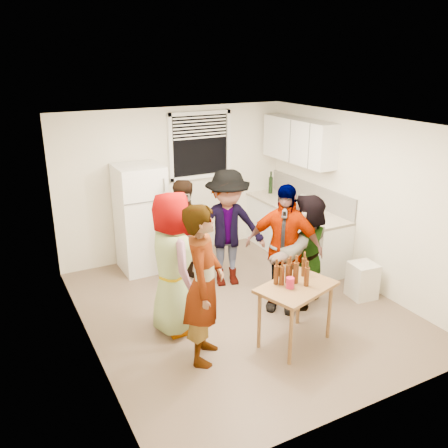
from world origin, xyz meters
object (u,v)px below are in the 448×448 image
refrigerator (141,219)px  guest_grey (175,328)px  serving_table (293,342)px  guest_back_left (188,281)px  beer_bottle_counter (314,217)px  blue_cup (314,223)px  guest_black (281,307)px  kettle (295,207)px  trash_bin (362,281)px  guest_orange (303,302)px  wine_bottle (270,193)px  beer_bottle_table (295,283)px  guest_back_right (227,283)px  guest_stripe (205,356)px  red_cup (290,288)px

refrigerator → guest_grey: 2.12m
refrigerator → guest_grey: (-0.24, -1.93, -0.85)m
serving_table → guest_back_left: (-0.46, 2.11, 0.00)m
guest_grey → beer_bottle_counter: bearing=-75.9°
blue_cup → guest_back_left: (-1.74, 0.78, -0.90)m
refrigerator → guest_back_left: size_ratio=1.07×
guest_black → blue_cup: bearing=77.6°
guest_black → guest_back_left: bearing=167.8°
kettle → beer_bottle_counter: beer_bottle_counter is taller
trash_bin → serving_table: size_ratio=0.57×
guest_orange → refrigerator: bearing=-82.1°
beer_bottle_counter → serving_table: (-1.44, -1.54, -0.90)m
serving_table → blue_cup: bearing=46.1°
refrigerator → wine_bottle: refrigerator is taller
refrigerator → trash_bin: refrigerator is taller
beer_bottle_table → wine_bottle: bearing=62.1°
kettle → beer_bottle_counter: size_ratio=0.88×
kettle → guest_back_right: (-1.45, -0.35, -0.90)m
guest_back_left → guest_orange: (1.17, -1.36, 0.00)m
guest_stripe → guest_black: guest_stripe is taller
guest_back_left → guest_orange: 1.79m
beer_bottle_table → guest_stripe: size_ratio=0.14×
red_cup → guest_stripe: size_ratio=0.07×
guest_stripe → guest_orange: guest_orange is taller
trash_bin → serving_table: 1.63m
wine_bottle → trash_bin: wine_bottle is taller
guest_grey → guest_back_right: (1.19, 0.82, 0.00)m
red_cup → guest_black: bearing=60.5°
beer_bottle_counter → guest_back_right: beer_bottle_counter is taller
trash_bin → guest_back_left: (-1.99, 1.62, -0.25)m
guest_orange → beer_bottle_table: bearing=16.0°
red_cup → guest_back_right: size_ratio=0.07×
refrigerator → beer_bottle_table: 2.97m
guest_grey → blue_cup: bearing=-79.8°
blue_cup → red_cup: (-1.38, -1.34, -0.14)m
guest_grey → guest_back_left: guest_back_left is taller
guest_black → guest_orange: 0.36m
wine_bottle → red_cup: 3.46m
blue_cup → guest_stripe: size_ratio=0.06×
kettle → red_cup: 2.66m
guest_stripe → guest_orange: size_ratio=1.16×
trash_bin → beer_bottle_counter: bearing=95.0°
blue_cup → kettle: bearing=75.1°
blue_cup → guest_orange: (-0.57, -0.58, -0.90)m
guest_black → guest_stripe: bearing=-112.5°
beer_bottle_table → kettle: bearing=54.6°
serving_table → beer_bottle_table: (0.03, 0.07, 0.76)m
guest_stripe → serving_table: bearing=-68.3°
guest_back_right → beer_bottle_counter: bearing=5.7°
kettle → guest_orange: kettle is taller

